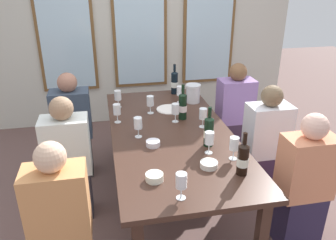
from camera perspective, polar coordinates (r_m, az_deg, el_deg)
ground_plane at (r=3.28m, az=0.47°, el=-13.65°), size 12.00×12.00×0.00m
back_wall_with_windows at (r=4.63m, az=-4.90°, el=17.10°), size 4.21×0.10×2.90m
dining_table at (r=2.92m, az=0.51°, el=-3.20°), size 1.01×2.12×0.74m
white_plate_0 at (r=3.33m, az=0.23°, el=1.83°), size 0.25×0.25×0.01m
metal_pitcher at (r=3.51m, az=4.24°, el=4.53°), size 0.16×0.16×0.19m
wine_bottle_0 at (r=3.09m, az=2.50°, el=2.41°), size 0.08×0.08×0.33m
wine_bottle_1 at (r=2.63m, az=6.90°, el=-1.87°), size 0.08×0.08×0.32m
wine_bottle_2 at (r=3.74m, az=1.10°, el=6.38°), size 0.08×0.08×0.33m
wine_bottle_3 at (r=2.31m, az=12.53°, el=-6.40°), size 0.08×0.08×0.31m
tasting_bowl_0 at (r=2.39m, az=6.92°, el=-7.47°), size 0.12×0.12×0.04m
tasting_bowl_1 at (r=2.24m, az=-2.31°, el=-9.60°), size 0.12×0.12×0.05m
tasting_bowl_2 at (r=2.65m, az=-2.54°, el=-3.96°), size 0.11×0.11×0.04m
wine_glass_0 at (r=2.47m, az=11.11°, el=-4.09°), size 0.07×0.07×0.17m
wine_glass_1 at (r=3.02m, az=1.26°, el=1.82°), size 0.07×0.07×0.17m
wine_glass_2 at (r=3.21m, az=-3.02°, el=3.09°), size 0.07×0.07×0.17m
wine_glass_3 at (r=2.03m, az=2.26°, el=-10.29°), size 0.07×0.07×0.17m
wine_glass_4 at (r=2.52m, az=6.99°, el=-3.13°), size 0.07×0.07×0.17m
wine_glass_5 at (r=2.94m, az=5.93°, el=0.91°), size 0.07×0.07×0.17m
wine_glass_6 at (r=3.48m, az=2.04°, el=4.88°), size 0.07×0.07×0.17m
wine_glass_7 at (r=2.75m, az=-5.09°, el=-0.60°), size 0.07×0.07×0.17m
wine_glass_8 at (r=3.05m, az=-8.61°, el=1.71°), size 0.07×0.07×0.17m
wine_glass_9 at (r=3.39m, az=-8.47°, el=4.08°), size 0.07×0.07×0.17m
seated_person_0 at (r=3.57m, az=-15.74°, el=-1.39°), size 0.38×0.24×1.11m
seated_person_1 at (r=3.83m, az=11.15°, el=0.90°), size 0.38×0.24×1.11m
seated_person_2 at (r=2.35m, az=-17.62°, el=-16.36°), size 0.38×0.24×1.11m
seated_person_3 at (r=2.77m, az=21.89°, el=-10.22°), size 0.38×0.24×1.11m
seated_person_4 at (r=2.97m, az=-16.42°, el=-6.89°), size 0.38×0.24×1.11m
seated_person_5 at (r=3.22m, az=16.12°, el=-4.31°), size 0.38×0.24×1.11m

